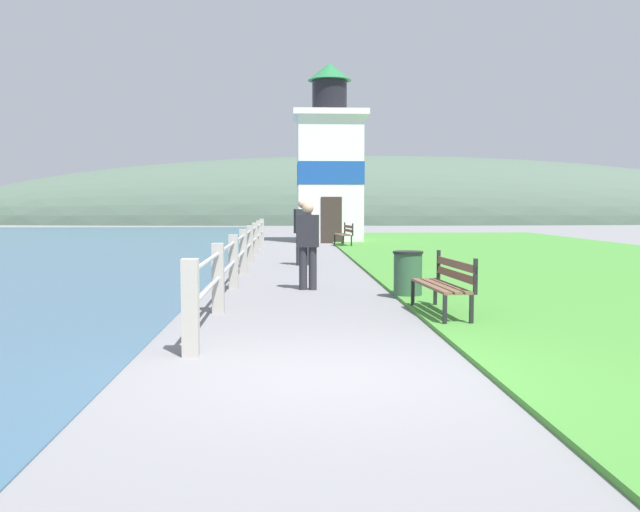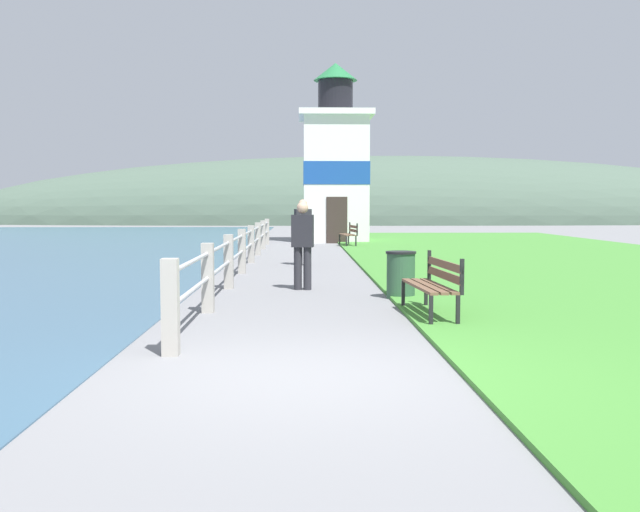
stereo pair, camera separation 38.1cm
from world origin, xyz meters
name	(u,v)px [view 1 (the left image)]	position (x,y,z in m)	size (l,w,h in m)	color
ground_plane	(327,376)	(0.00, 0.00, 0.00)	(160.00, 160.00, 0.00)	slate
grass_verge	(560,261)	(7.55, 13.49, 0.03)	(12.00, 40.46, 0.06)	#428433
seawall_railing	(247,245)	(-1.45, 11.96, 0.61)	(0.18, 22.11, 1.08)	#A8A399
park_bench_near	(446,281)	(1.95, 3.54, 0.54)	(0.59, 1.88, 0.94)	brown
park_bench_midway	(345,233)	(1.92, 21.52, 0.54)	(0.65, 1.75, 0.94)	brown
lighthouse	(329,167)	(1.51, 25.21, 3.35)	(3.25, 3.25, 7.93)	white
person_strolling	(303,230)	(0.03, 12.69, 0.98)	(0.49, 0.35, 1.81)	#28282D
person_by_railing	(308,242)	(0.02, 7.06, 0.93)	(0.45, 0.28, 1.72)	#28282D
trash_bin	(408,275)	(1.76, 5.71, 0.42)	(0.54, 0.54, 0.84)	#2D5138
distant_hillside	(381,223)	(8.00, 56.97, 0.00)	(80.00, 16.00, 12.00)	#475B4C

